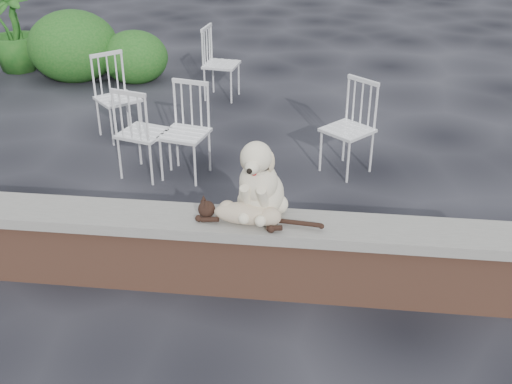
# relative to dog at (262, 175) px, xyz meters

# --- Properties ---
(ground) EXTENTS (60.00, 60.00, 0.00)m
(ground) POSITION_rel_dog_xyz_m (-1.13, -0.11, -0.89)
(ground) COLOR black
(ground) RESTS_ON ground
(brick_wall) EXTENTS (6.00, 0.30, 0.50)m
(brick_wall) POSITION_rel_dog_xyz_m (-1.13, -0.11, -0.64)
(brick_wall) COLOR brown
(brick_wall) RESTS_ON ground
(capstone) EXTENTS (6.20, 0.40, 0.08)m
(capstone) POSITION_rel_dog_xyz_m (-1.13, -0.11, -0.35)
(capstone) COLOR slate
(capstone) RESTS_ON brick_wall
(dog) EXTENTS (0.49, 0.59, 0.62)m
(dog) POSITION_rel_dog_xyz_m (0.00, 0.00, 0.00)
(dog) COLOR beige
(dog) RESTS_ON capstone
(cat) EXTENTS (1.08, 0.42, 0.18)m
(cat) POSITION_rel_dog_xyz_m (-0.08, -0.15, -0.22)
(cat) COLOR tan
(cat) RESTS_ON capstone
(chair_b) EXTENTS (0.67, 0.67, 0.94)m
(chair_b) POSITION_rel_dog_xyz_m (-0.94, 1.67, -0.42)
(chair_b) COLOR white
(chair_b) RESTS_ON ground
(chair_c) EXTENTS (0.70, 0.70, 0.94)m
(chair_c) POSITION_rel_dog_xyz_m (-1.35, 1.66, -0.42)
(chair_c) COLOR white
(chair_c) RESTS_ON ground
(chair_a) EXTENTS (0.79, 0.79, 0.94)m
(chair_a) POSITION_rel_dog_xyz_m (-1.90, 2.58, -0.42)
(chair_a) COLOR white
(chair_a) RESTS_ON ground
(chair_e) EXTENTS (0.63, 0.63, 0.94)m
(chair_e) POSITION_rel_dog_xyz_m (-0.97, 4.02, -0.42)
(chair_e) COLOR white
(chair_e) RESTS_ON ground
(chair_d) EXTENTS (0.79, 0.79, 0.94)m
(chair_d) POSITION_rel_dog_xyz_m (0.64, 1.96, -0.42)
(chair_d) COLOR white
(chair_d) RESTS_ON ground
(potted_plant_b) EXTENTS (0.88, 0.88, 1.28)m
(potted_plant_b) POSITION_rel_dog_xyz_m (-4.21, 4.89, -0.25)
(potted_plant_b) COLOR #164F17
(potted_plant_b) RESTS_ON ground
(shrubbery) EXTENTS (3.51, 2.18, 1.02)m
(shrubbery) POSITION_rel_dog_xyz_m (-3.61, 4.25, -0.47)
(shrubbery) COLOR #164F17
(shrubbery) RESTS_ON ground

